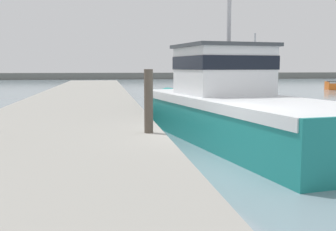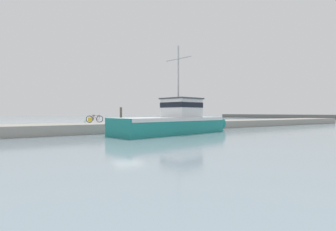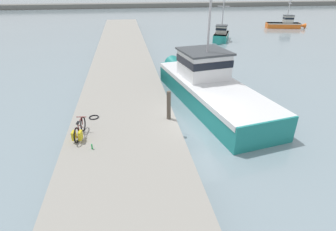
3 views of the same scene
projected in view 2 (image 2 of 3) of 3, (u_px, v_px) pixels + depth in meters
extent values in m
plane|color=gray|center=(128.00, 134.00, 22.36)|extent=(320.00, 320.00, 0.00)
cube|color=gray|center=(111.00, 127.00, 25.44)|extent=(5.23, 80.00, 0.84)
cube|color=teal|center=(171.00, 126.00, 22.63)|extent=(5.17, 11.29, 1.43)
cone|color=teal|center=(215.00, 124.00, 27.08)|extent=(1.67, 2.16, 1.35)
cube|color=silver|center=(171.00, 119.00, 22.62)|extent=(5.20, 11.09, 0.29)
cube|color=silver|center=(181.00, 108.00, 23.56)|extent=(3.10, 3.17, 1.61)
cube|color=black|center=(181.00, 105.00, 23.55)|extent=(3.16, 3.23, 0.45)
cube|color=#3D4247|center=(181.00, 99.00, 23.55)|extent=(3.35, 3.42, 0.12)
cylinder|color=#B2B2B7|center=(178.00, 72.00, 23.24)|extent=(0.14, 0.14, 4.62)
cylinder|color=#B2B2B7|center=(178.00, 59.00, 23.23)|extent=(2.97, 0.62, 0.10)
torus|color=black|center=(90.00, 119.00, 26.26)|extent=(0.15, 0.69, 0.69)
torus|color=black|center=(100.00, 119.00, 26.69)|extent=(0.15, 0.69, 0.69)
cylinder|color=maroon|center=(91.00, 120.00, 26.33)|extent=(0.08, 0.34, 0.19)
cylinder|color=maroon|center=(93.00, 118.00, 26.42)|extent=(0.06, 0.14, 0.53)
cylinder|color=maroon|center=(92.00, 117.00, 26.35)|extent=(0.10, 0.45, 0.39)
cylinder|color=maroon|center=(96.00, 118.00, 26.53)|extent=(0.13, 0.64, 0.53)
cylinder|color=maroon|center=(96.00, 116.00, 26.55)|extent=(0.11, 0.52, 0.05)
cylinder|color=maroon|center=(99.00, 117.00, 26.68)|extent=(0.05, 0.10, 0.35)
cylinder|color=maroon|center=(99.00, 115.00, 26.66)|extent=(0.44, 0.10, 0.04)
cube|color=black|center=(94.00, 115.00, 26.43)|extent=(0.13, 0.25, 0.05)
cube|color=gold|center=(90.00, 119.00, 26.41)|extent=(0.16, 0.33, 0.38)
cube|color=gold|center=(90.00, 119.00, 26.16)|extent=(0.16, 0.33, 0.38)
cylinder|color=#51473D|center=(121.00, 115.00, 23.57)|extent=(0.21, 0.21, 1.48)
torus|color=black|center=(113.00, 122.00, 27.11)|extent=(0.50, 0.50, 0.05)
cylinder|color=green|center=(85.00, 122.00, 25.35)|extent=(0.06, 0.06, 0.24)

